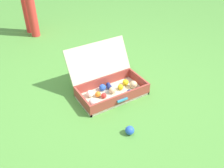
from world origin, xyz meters
TOP-DOWN VIEW (x-y plane):
  - ground_plane at (0.00, 0.00)m, footprint 16.00×16.00m
  - open_suitcase at (0.08, 0.01)m, footprint 0.66×0.55m
  - stray_ball_on_grass at (-0.06, -0.57)m, footprint 0.08×0.08m

SIDE VIEW (x-z plane):
  - ground_plane at x=0.00m, z-range 0.00..0.00m
  - stray_ball_on_grass at x=-0.06m, z-range 0.00..0.08m
  - open_suitcase at x=0.08m, z-range -0.12..0.32m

